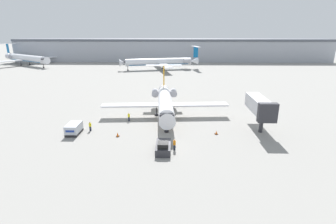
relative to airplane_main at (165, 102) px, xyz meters
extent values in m
plane|color=gray|center=(0.78, -16.65, -3.25)|extent=(600.00, 600.00, 0.00)
cube|color=#9EA3AD|center=(0.78, 103.35, 2.45)|extent=(180.00, 16.00, 11.40)
cube|color=#4C515B|center=(0.78, 103.35, 8.75)|extent=(180.00, 16.80, 1.20)
cylinder|color=white|center=(0.06, -0.92, -0.04)|extent=(4.07, 18.97, 2.92)
cone|color=white|center=(0.71, -11.49, -0.04)|extent=(3.06, 2.51, 2.92)
cube|color=black|center=(0.65, -10.55, 0.47)|extent=(2.52, 0.85, 0.44)
cone|color=white|center=(-0.62, 10.07, -0.04)|extent=(2.82, 3.37, 2.63)
cube|color=orange|center=(0.06, -0.92, -0.99)|extent=(3.67, 17.07, 0.20)
cube|color=white|center=(7.47, 0.48, -0.70)|extent=(12.18, 3.23, 0.36)
cube|color=white|center=(-7.47, -0.45, -0.70)|extent=(12.18, 3.23, 0.36)
cylinder|color=#ADADB7|center=(1.75, 7.10, 0.32)|extent=(1.79, 3.22, 1.60)
cylinder|color=#ADADB7|center=(-2.60, 6.83, 0.32)|extent=(1.79, 3.22, 1.60)
cube|color=orange|center=(-0.66, 10.72, 3.86)|extent=(0.37, 2.21, 4.89)
cube|color=white|center=(-0.66, 10.72, 6.30)|extent=(8.89, 2.34, 0.20)
cylinder|color=black|center=(0.57, -9.32, -2.38)|extent=(0.24, 0.24, 1.75)
cylinder|color=black|center=(0.57, -9.32, -3.05)|extent=(0.80, 0.80, 0.40)
cylinder|color=black|center=(-1.93, 0.50, -2.38)|extent=(0.24, 0.24, 1.75)
cylinder|color=black|center=(-1.93, 0.50, -3.05)|extent=(0.80, 0.80, 0.40)
cylinder|color=black|center=(1.86, 0.73, -2.38)|extent=(0.24, 0.24, 1.75)
cylinder|color=black|center=(1.86, 0.73, -3.05)|extent=(0.80, 0.80, 0.40)
cube|color=#2D2D33|center=(0.28, -17.01, -2.67)|extent=(2.29, 4.74, 1.17)
cube|color=black|center=(0.28, -18.05, -1.74)|extent=(1.60, 1.71, 0.70)
cube|color=black|center=(0.28, -14.73, -2.84)|extent=(2.06, 0.30, 0.70)
cube|color=#232326|center=(-16.13, -10.32, -3.03)|extent=(2.17, 3.69, 0.45)
cube|color=#B7BCC6|center=(-16.13, -10.32, -2.08)|extent=(2.17, 3.69, 1.44)
cube|color=navy|center=(-16.13, -12.19, -2.08)|extent=(1.52, 0.04, 0.36)
cube|color=#232838|center=(2.00, -16.72, -2.80)|extent=(0.32, 0.20, 0.90)
cube|color=orange|center=(2.00, -16.72, -2.00)|extent=(0.40, 0.24, 0.71)
sphere|color=tan|center=(2.00, -16.72, -1.51)|extent=(0.26, 0.26, 0.26)
cube|color=#232838|center=(-7.35, -3.30, -2.83)|extent=(0.32, 0.20, 0.85)
cube|color=yellow|center=(-7.35, -3.30, -2.07)|extent=(0.40, 0.24, 0.67)
sphere|color=tan|center=(-7.35, -3.30, -1.61)|extent=(0.25, 0.25, 0.25)
cube|color=#232838|center=(-13.62, -8.88, -2.83)|extent=(0.32, 0.20, 0.85)
cube|color=yellow|center=(-13.62, -8.88, -2.07)|extent=(0.40, 0.24, 0.67)
sphere|color=tan|center=(-13.62, -8.88, -1.61)|extent=(0.25, 0.25, 0.25)
cube|color=black|center=(-7.99, -11.50, -3.23)|extent=(0.61, 0.61, 0.04)
cone|color=orange|center=(-7.99, -11.50, -2.85)|extent=(0.44, 0.44, 0.71)
cube|color=black|center=(9.55, -10.05, -3.23)|extent=(0.62, 0.62, 0.04)
cone|color=orange|center=(9.55, -10.05, -2.92)|extent=(0.44, 0.44, 0.58)
cylinder|color=silver|center=(-74.06, 81.06, 0.43)|extent=(28.02, 20.09, 3.47)
cone|color=silver|center=(-59.85, 71.71, 0.43)|extent=(4.23, 4.43, 3.47)
cube|color=black|center=(-60.77, 72.32, 1.04)|extent=(2.21, 2.85, 0.44)
cone|color=silver|center=(-88.71, 90.71, 0.43)|extent=(4.91, 4.71, 3.12)
cube|color=#0C5999|center=(-74.06, 81.06, -0.70)|extent=(25.22, 18.08, 0.20)
cube|color=silver|center=(-70.01, 90.07, -0.35)|extent=(11.49, 15.15, 0.36)
cube|color=silver|center=(-80.73, 73.78, -0.35)|extent=(11.49, 15.15, 0.36)
cylinder|color=#ADADB7|center=(-83.58, 90.48, 0.86)|extent=(3.61, 3.32, 2.00)
cylinder|color=#ADADB7|center=(-86.48, 86.08, 0.86)|extent=(3.61, 3.32, 2.00)
cube|color=#0C5999|center=(-89.35, 91.13, 4.66)|extent=(1.97, 1.41, 5.00)
cube|color=silver|center=(-89.35, 91.13, 7.16)|extent=(6.45, 8.51, 0.20)
cylinder|color=black|center=(-61.84, 73.02, -2.28)|extent=(0.24, 0.24, 1.95)
cylinder|color=black|center=(-61.84, 73.02, -3.05)|extent=(0.80, 0.80, 0.40)
cylinder|color=black|center=(-77.11, 80.37, -2.28)|extent=(0.24, 0.24, 1.95)
cylinder|color=black|center=(-77.11, 80.37, -3.05)|extent=(0.80, 0.80, 0.40)
cylinder|color=black|center=(-74.63, 84.14, -2.28)|extent=(0.24, 0.24, 1.95)
cylinder|color=black|center=(-74.63, 84.14, -3.05)|extent=(0.80, 0.80, 0.40)
cylinder|color=silver|center=(-5.24, 68.07, 0.30)|extent=(30.49, 10.39, 3.26)
cone|color=silver|center=(-21.36, 64.15, 0.30)|extent=(3.31, 3.79, 3.26)
cube|color=black|center=(-20.35, 64.40, 0.87)|extent=(1.33, 2.86, 0.44)
cone|color=silver|center=(11.37, 72.10, 0.30)|extent=(4.18, 3.70, 2.94)
cube|color=#0C5999|center=(-5.24, 68.07, -0.76)|extent=(27.44, 9.35, 0.20)
cube|color=silver|center=(-1.78, 60.32, -0.44)|extent=(6.28, 13.80, 0.36)
cube|color=silver|center=(-5.72, 76.54, -0.44)|extent=(6.28, 13.80, 0.36)
cylinder|color=#ADADB7|center=(7.85, 68.64, 0.71)|extent=(3.39, 2.65, 2.00)
cylinder|color=#ADADB7|center=(6.65, 73.56, 0.71)|extent=(3.39, 2.65, 2.00)
cube|color=#0C5999|center=(12.07, 72.27, 4.43)|extent=(2.19, 0.75, 5.00)
cube|color=silver|center=(12.07, 72.27, 6.93)|extent=(3.87, 9.17, 0.20)
cylinder|color=black|center=(-19.12, 64.70, -2.29)|extent=(0.24, 0.24, 1.92)
cylinder|color=black|center=(-19.12, 64.70, -3.05)|extent=(0.80, 0.80, 0.40)
cylinder|color=black|center=(-3.67, 70.63, -2.29)|extent=(0.24, 0.24, 1.92)
cylinder|color=black|center=(-3.67, 70.63, -3.05)|extent=(0.80, 0.80, 0.40)
cylinder|color=black|center=(-2.67, 66.51, -2.29)|extent=(0.24, 0.24, 1.92)
cylinder|color=black|center=(-2.67, 66.51, -3.05)|extent=(0.80, 0.80, 0.40)
cylinder|color=#2D2D33|center=(17.82, -8.80, -1.65)|extent=(0.70, 0.70, 3.20)
cube|color=silver|center=(17.82, -6.05, 1.25)|extent=(2.60, 9.15, 2.60)
cube|color=#2D2D33|center=(17.82, -11.23, 1.25)|extent=(3.20, 1.20, 3.38)
camera|label=1|loc=(1.85, -53.93, 14.87)|focal=28.00mm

